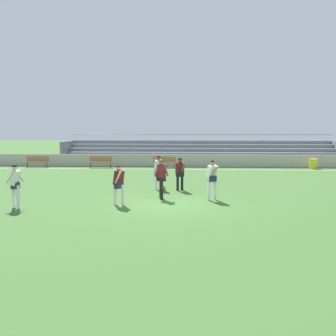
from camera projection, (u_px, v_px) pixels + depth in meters
ground_plane at (167, 204)px, 14.80m from camera, size 160.00×160.00×0.00m
field_line_sideline at (177, 169)px, 27.49m from camera, size 44.00×0.12×0.01m
sideline_wall at (178, 161)px, 29.39m from camera, size 48.00×0.16×0.97m
bleacher_stand at (200, 151)px, 31.89m from camera, size 23.61×3.70×2.51m
bench_near_wall_gap at (101, 161)px, 28.54m from camera, size 1.80×0.40×0.90m
bench_far_right at (164, 161)px, 28.26m from camera, size 1.80×0.40×0.90m
bench_near_bin at (37, 160)px, 28.82m from camera, size 1.80×0.40×0.90m
trash_bin at (313, 164)px, 27.87m from camera, size 0.59×0.59×0.75m
player_dark_on_ball at (180, 171)px, 18.06m from camera, size 0.47×0.57×1.62m
player_white_deep_cover at (158, 169)px, 18.37m from camera, size 0.51×0.60×1.71m
player_white_wide_right at (15, 182)px, 13.99m from camera, size 0.56×0.45×1.69m
player_dark_trailing_run at (161, 176)px, 15.85m from camera, size 0.66×0.49×1.71m
player_white_dropping_back at (212, 176)px, 15.64m from camera, size 0.54×0.70×1.72m
player_dark_overlapping at (119, 182)px, 14.57m from camera, size 0.46×0.62×1.61m
soccer_ball at (164, 188)px, 18.19m from camera, size 0.22×0.22×0.22m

